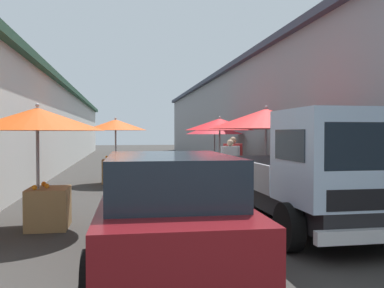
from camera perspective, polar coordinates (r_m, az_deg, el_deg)
name	(u,v)px	position (r m, az deg, el deg)	size (l,w,h in m)	color
ground	(158,180)	(15.41, -4.68, -4.93)	(90.00, 90.00, 0.00)	#33302D
building_right_concrete	(319,115)	(19.58, 17.04, 3.83)	(49.80, 7.50, 5.06)	gray
fruit_stall_near_right	(115,133)	(14.35, -10.58, 1.54)	(2.11, 2.11, 2.27)	#9E9EA3
fruit_stall_far_right	(214,134)	(18.39, 3.00, 1.38)	(2.56, 2.56, 2.20)	#9E9EA3
fruit_stall_mid_lane	(220,131)	(14.97, 3.86, 1.79)	(2.52, 2.52, 2.33)	#9E9EA3
fruit_stall_near_left	(39,134)	(7.84, -20.26, 1.31)	(2.35, 2.35, 2.25)	#9E9EA3
fruit_stall_far_left	(266,126)	(10.37, 10.16, 2.50)	(2.87, 2.87, 2.40)	#9E9EA3
hatchback_car	(169,209)	(5.49, -3.25, -8.89)	(3.94, 1.97, 1.45)	#600F14
delivery_truck	(322,175)	(7.18, 17.48, -4.05)	(4.94, 2.00, 2.08)	black
vendor_by_crates	(233,158)	(13.55, 5.64, -1.90)	(0.22, 0.64, 1.60)	navy
vendor_in_shade	(230,160)	(13.16, 5.27, -2.24)	(0.22, 0.62, 1.52)	#665B4C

